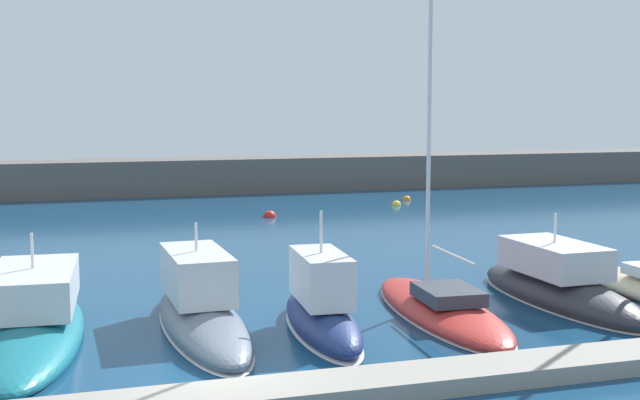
% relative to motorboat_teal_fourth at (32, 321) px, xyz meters
% --- Properties ---
extents(ground_plane, '(120.00, 120.00, 0.00)m').
position_rel_motorboat_teal_fourth_xyz_m(ground_plane, '(4.11, -5.03, -0.46)').
color(ground_plane, navy).
extents(dock_pier, '(37.25, 1.49, 0.41)m').
position_rel_motorboat_teal_fourth_xyz_m(dock_pier, '(4.11, -6.64, -0.26)').
color(dock_pier, gray).
rests_on(dock_pier, ground_plane).
extents(breakwater_seawall, '(108.00, 3.87, 2.43)m').
position_rel_motorboat_teal_fourth_xyz_m(breakwater_seawall, '(4.11, 35.11, 0.75)').
color(breakwater_seawall, '#5B5651').
rests_on(breakwater_seawall, ground_plane).
extents(motorboat_teal_fourth, '(3.23, 9.72, 3.16)m').
position_rel_motorboat_teal_fourth_xyz_m(motorboat_teal_fourth, '(0.00, 0.00, 0.00)').
color(motorboat_teal_fourth, '#19707F').
rests_on(motorboat_teal_fourth, ground_plane).
extents(motorboat_slate_fifth, '(2.32, 8.49, 3.27)m').
position_rel_motorboat_teal_fourth_xyz_m(motorboat_slate_fifth, '(4.44, -0.41, 0.10)').
color(motorboat_slate_fifth, slate).
rests_on(motorboat_slate_fifth, ground_plane).
extents(motorboat_navy_sixth, '(2.02, 6.22, 3.62)m').
position_rel_motorboat_teal_fourth_xyz_m(motorboat_navy_sixth, '(7.56, -1.68, 0.19)').
color(motorboat_navy_sixth, navy).
rests_on(motorboat_navy_sixth, ground_plane).
extents(sailboat_red_seventh, '(2.89, 8.71, 14.08)m').
position_rel_motorboat_teal_fourth_xyz_m(sailboat_red_seventh, '(11.46, -1.02, -0.20)').
color(sailboat_red_seventh, '#B72D28').
rests_on(sailboat_red_seventh, ground_plane).
extents(motorboat_charcoal_eighth, '(2.49, 8.18, 3.18)m').
position_rel_motorboat_teal_fourth_xyz_m(motorboat_charcoal_eighth, '(15.74, -0.52, 0.05)').
color(motorboat_charcoal_eighth, '#2D2D33').
rests_on(motorboat_charcoal_eighth, ground_plane).
extents(mooring_buoy_red, '(0.73, 0.73, 0.73)m').
position_rel_motorboat_teal_fourth_xyz_m(mooring_buoy_red, '(11.62, 21.32, -0.46)').
color(mooring_buoy_red, red).
rests_on(mooring_buoy_red, ground_plane).
extents(mooring_buoy_orange, '(0.59, 0.59, 0.59)m').
position_rel_motorboat_teal_fourth_xyz_m(mooring_buoy_orange, '(22.10, 26.62, -0.46)').
color(mooring_buoy_orange, orange).
rests_on(mooring_buoy_orange, ground_plane).
extents(mooring_buoy_yellow, '(0.59, 0.59, 0.59)m').
position_rel_motorboat_teal_fourth_xyz_m(mooring_buoy_yellow, '(20.42, 24.28, -0.46)').
color(mooring_buoy_yellow, yellow).
rests_on(mooring_buoy_yellow, ground_plane).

